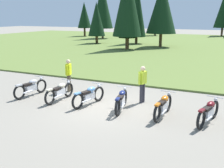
{
  "coord_description": "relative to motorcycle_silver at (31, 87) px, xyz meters",
  "views": [
    {
      "loc": [
        5.03,
        -10.08,
        3.84
      ],
      "look_at": [
        0.0,
        0.6,
        0.9
      ],
      "focal_mm": 44.3,
      "sensor_mm": 36.0,
      "label": 1
    }
  ],
  "objects": [
    {
      "name": "motorcycle_sky_blue",
      "position": [
        3.27,
        -0.03,
        0.0
      ],
      "size": [
        0.67,
        2.08,
        0.88
      ],
      "color": "black",
      "rests_on": "ground"
    },
    {
      "name": "grass_moorland",
      "position": [
        4.1,
        26.02,
        -0.39
      ],
      "size": [
        80.0,
        44.0,
        0.1
      ],
      "primitive_type": "cube",
      "color": "#5B7033",
      "rests_on": "ground"
    },
    {
      "name": "ground_plane",
      "position": [
        4.1,
        -0.01,
        -0.44
      ],
      "size": [
        140.0,
        140.0,
        0.0
      ],
      "primitive_type": "plane",
      "color": "gray"
    },
    {
      "name": "motorcycle_orange",
      "position": [
        6.58,
        -0.02,
        0.0
      ],
      "size": [
        0.62,
        2.1,
        0.88
      ],
      "color": "black",
      "rests_on": "ground"
    },
    {
      "name": "motorcycle_cream",
      "position": [
        1.73,
        -0.03,
        0.0
      ],
      "size": [
        0.62,
        2.1,
        0.88
      ],
      "color": "black",
      "rests_on": "ground"
    },
    {
      "name": "motorcycle_silver",
      "position": [
        0.0,
        0.0,
        0.0
      ],
      "size": [
        0.62,
        2.1,
        0.88
      ],
      "color": "black",
      "rests_on": "ground"
    },
    {
      "name": "forest_treeline",
      "position": [
        3.35,
        31.21,
        4.31
      ],
      "size": [
        44.08,
        30.08,
        9.17
      ],
      "color": "#47331E",
      "rests_on": "ground"
    },
    {
      "name": "rider_near_row_end",
      "position": [
        1.21,
        1.5,
        0.51
      ],
      "size": [
        0.31,
        0.53,
        1.67
      ],
      "color": "#4C4233",
      "rests_on": "ground"
    },
    {
      "name": "motorcycle_navy",
      "position": [
        4.82,
        -0.03,
        0.0
      ],
      "size": [
        0.71,
        2.08,
        0.88
      ],
      "color": "black",
      "rests_on": "ground"
    },
    {
      "name": "rider_checking_bike",
      "position": [
        5.26,
        1.3,
        0.51
      ],
      "size": [
        0.3,
        0.54,
        1.67
      ],
      "color": "#2D2D38",
      "rests_on": "ground"
    },
    {
      "name": "motorcycle_maroon",
      "position": [
        8.26,
        -0.01,
        0.0
      ],
      "size": [
        0.73,
        2.07,
        0.88
      ],
      "color": "black",
      "rests_on": "ground"
    }
  ]
}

